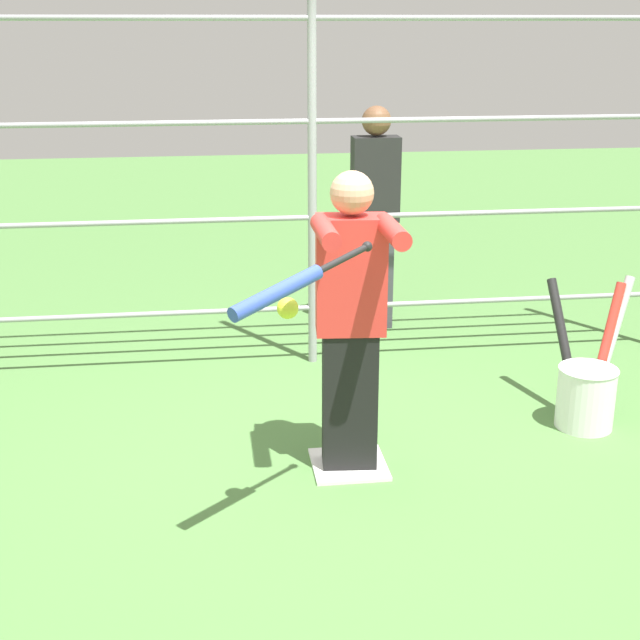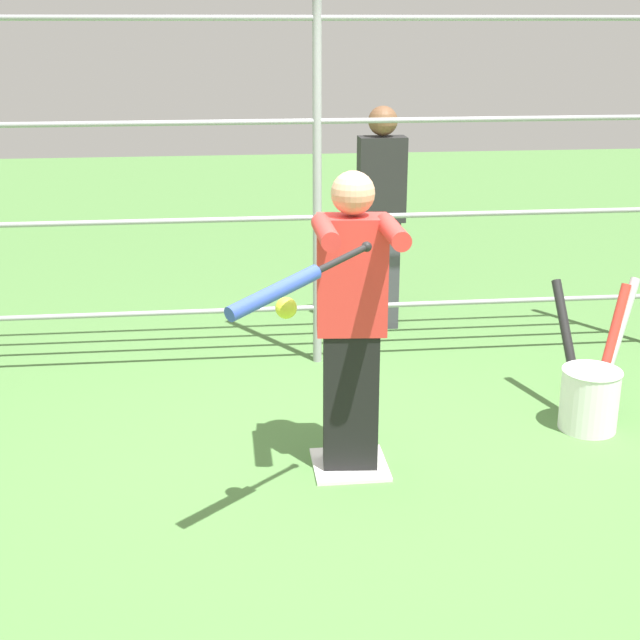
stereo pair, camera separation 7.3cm
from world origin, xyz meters
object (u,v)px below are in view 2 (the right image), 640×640
(batter, at_px, (352,316))
(baseball_bat_swinging, at_px, (287,286))
(softball_in_flight, at_px, (286,308))
(bat_bucket, at_px, (591,390))
(bystander_behind_fence, at_px, (381,216))

(batter, height_order, baseball_bat_swinging, batter)
(batter, xyz_separation_m, softball_in_flight, (0.38, 0.58, 0.24))
(baseball_bat_swinging, xyz_separation_m, softball_in_flight, (-0.01, -0.14, -0.14))
(softball_in_flight, xyz_separation_m, bat_bucket, (-1.88, -0.95, -0.88))
(bat_bucket, bearing_deg, softball_in_flight, 26.90)
(bat_bucket, distance_m, bystander_behind_fence, 2.27)
(baseball_bat_swinging, bearing_deg, softball_in_flight, -92.21)
(softball_in_flight, bearing_deg, bystander_behind_fence, -108.09)
(batter, distance_m, bat_bucket, 1.67)
(batter, distance_m, bystander_behind_fence, 2.40)
(baseball_bat_swinging, height_order, bystander_behind_fence, bystander_behind_fence)
(baseball_bat_swinging, bearing_deg, batter, -118.17)
(bat_bucket, height_order, bystander_behind_fence, bystander_behind_fence)
(batter, relative_size, bystander_behind_fence, 0.94)
(batter, bearing_deg, bat_bucket, -166.18)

